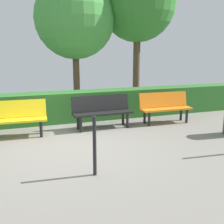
# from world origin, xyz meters

# --- Properties ---
(ground_plane) EXTENTS (16.00, 16.00, 0.00)m
(ground_plane) POSITION_xyz_m (0.00, 0.00, 0.00)
(ground_plane) COLOR gray
(bench_orange) EXTENTS (1.48, 0.51, 0.86)m
(bench_orange) POSITION_xyz_m (-2.89, -0.95, 0.48)
(bench_orange) COLOR orange
(bench_orange) RESTS_ON ground_plane
(bench_black) EXTENTS (1.59, 0.50, 0.86)m
(bench_black) POSITION_xyz_m (-1.05, -1.03, 0.48)
(bench_black) COLOR black
(bench_black) RESTS_ON ground_plane
(bench_yellow) EXTENTS (1.62, 0.54, 0.86)m
(bench_yellow) POSITION_xyz_m (1.19, -0.99, 0.48)
(bench_yellow) COLOR yellow
(bench_yellow) RESTS_ON ground_plane
(hedge_row) EXTENTS (11.23, 0.68, 0.86)m
(hedge_row) POSITION_xyz_m (-0.92, -2.03, 0.43)
(hedge_row) COLOR #2D6B28
(hedge_row) RESTS_ON ground_plane
(tree_near) EXTENTS (2.64, 2.64, 4.94)m
(tree_near) POSITION_xyz_m (-3.12, -3.47, 3.60)
(tree_near) COLOR brown
(tree_near) RESTS_ON ground_plane
(tree_mid) EXTENTS (2.66, 2.66, 4.38)m
(tree_mid) POSITION_xyz_m (-0.92, -3.64, 3.04)
(tree_mid) COLOR brown
(tree_mid) RESTS_ON ground_plane
(railing_post_mid) EXTENTS (0.06, 0.06, 1.00)m
(railing_post_mid) POSITION_xyz_m (-0.12, 1.60, 0.50)
(railing_post_mid) COLOR black
(railing_post_mid) RESTS_ON ground_plane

